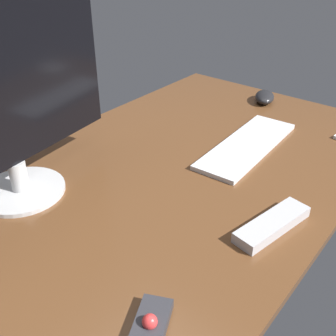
# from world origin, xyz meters

# --- Properties ---
(desk) EXTENTS (1.40, 0.84, 0.02)m
(desk) POSITION_xyz_m (0.00, 0.00, 0.01)
(desk) COLOR brown
(desk) RESTS_ON ground
(monitor) EXTENTS (0.60, 0.21, 0.48)m
(monitor) POSITION_xyz_m (-0.31, 0.23, 0.27)
(monitor) COLOR silver
(monitor) RESTS_ON desk
(keyboard) EXTENTS (0.41, 0.15, 0.01)m
(keyboard) POSITION_xyz_m (0.24, -0.09, 0.03)
(keyboard) COLOR silver
(keyboard) RESTS_ON desk
(computer_mouse) EXTENTS (0.13, 0.11, 0.04)m
(computer_mouse) POSITION_xyz_m (0.59, 0.03, 0.04)
(computer_mouse) COLOR black
(computer_mouse) RESTS_ON desk
(tv_remote) EXTENTS (0.21, 0.09, 0.02)m
(tv_remote) POSITION_xyz_m (-0.05, -0.31, 0.03)
(tv_remote) COLOR #B7B7BC
(tv_remote) RESTS_ON desk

